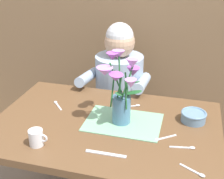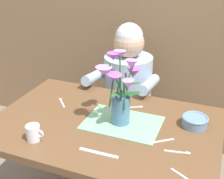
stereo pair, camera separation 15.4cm
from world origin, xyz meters
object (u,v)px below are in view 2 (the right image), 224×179
tea_cup (34,133)px  seated_person (127,100)px  flower_vase (120,90)px  ceramic_bowl (195,121)px  dinner_knife (99,153)px

tea_cup → seated_person: bearing=78.4°
flower_vase → ceramic_bowl: 0.42m
flower_vase → tea_cup: size_ratio=4.00×
ceramic_bowl → dinner_knife: ceramic_bowl is taller
seated_person → dinner_knife: bearing=-78.2°
flower_vase → tea_cup: flower_vase is taller
seated_person → flower_vase: seated_person is taller
seated_person → tea_cup: 0.93m
seated_person → flower_vase: bearing=-73.7°
ceramic_bowl → tea_cup: (-0.71, -0.41, 0.01)m
seated_person → ceramic_bowl: 0.74m
flower_vase → ceramic_bowl: bearing=16.2°
flower_vase → dinner_knife: size_ratio=1.96×
tea_cup → dinner_knife: bearing=2.7°
seated_person → flower_vase: size_ratio=3.05×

